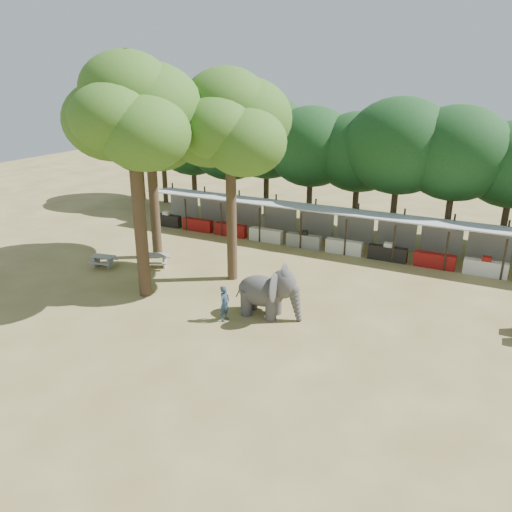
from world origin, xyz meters
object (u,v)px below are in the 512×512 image
at_px(yard_tree_back, 229,124).
at_px(elephant, 269,292).
at_px(yard_tree_left, 149,124).
at_px(handler, 225,303).
at_px(yard_tree_center, 131,113).
at_px(picnic_table_near, 103,260).
at_px(picnic_table_far, 156,259).

distance_m(yard_tree_back, elephant, 9.00).
distance_m(yard_tree_left, handler, 12.55).
xyz_separation_m(yard_tree_center, yard_tree_back, (3.00, 4.00, -0.67)).
xyz_separation_m(yard_tree_left, picnic_table_near, (-1.68, -3.11, -7.74)).
bearing_deg(yard_tree_center, yard_tree_left, 120.96).
bearing_deg(picnic_table_far, yard_tree_back, -15.84).
bearing_deg(picnic_table_far, handler, -53.94).
height_order(elephant, picnic_table_far, elephant).
bearing_deg(elephant, yard_tree_back, 135.21).
relative_size(yard_tree_back, elephant, 3.46).
bearing_deg(yard_tree_center, picnic_table_near, 157.95).
xyz_separation_m(elephant, picnic_table_near, (-11.65, 1.37, -0.79)).
height_order(handler, picnic_table_far, handler).
bearing_deg(handler, yard_tree_left, 56.69).
xyz_separation_m(yard_tree_left, picnic_table_far, (1.14, -1.68, -7.68)).
distance_m(yard_tree_left, picnic_table_near, 8.51).
distance_m(yard_tree_left, picnic_table_far, 7.95).
distance_m(handler, picnic_table_far, 8.32).
height_order(yard_tree_center, picnic_table_far, yard_tree_center).
distance_m(yard_tree_center, handler, 9.94).
bearing_deg(yard_tree_left, picnic_table_far, -55.75).
relative_size(yard_tree_center, picnic_table_far, 5.96).
bearing_deg(handler, picnic_table_near, 76.42).
distance_m(yard_tree_center, yard_tree_back, 5.04).
bearing_deg(picnic_table_far, picnic_table_near, -177.06).
bearing_deg(picnic_table_far, elephant, -41.43).
distance_m(handler, picnic_table_near, 10.39).
relative_size(yard_tree_back, picnic_table_near, 7.07).
relative_size(yard_tree_left, picnic_table_far, 5.46).
relative_size(yard_tree_left, yard_tree_center, 0.92).
relative_size(elephant, picnic_table_near, 2.04).
height_order(yard_tree_center, handler, yard_tree_center).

